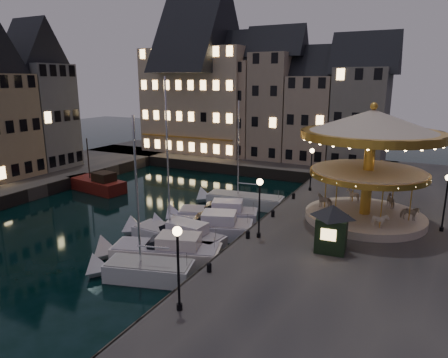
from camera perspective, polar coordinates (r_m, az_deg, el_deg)
The scene contains 31 objects.
ground at distance 30.80m, azimuth -8.48°, elevation -8.82°, with size 160.00×160.00×0.00m, color black.
quay_east at distance 31.26m, azimuth 20.25°, elevation -7.94°, with size 16.00×56.00×1.30m, color #474442.
quay_north at distance 57.79m, azimuth 0.94°, elevation 2.79°, with size 44.00×12.00×1.30m, color #474442.
quaywall_e at distance 32.91m, azimuth 6.26°, elevation -6.01°, with size 0.15×44.00×1.30m, color #47423A.
quaywall_n at distance 51.65m, azimuth 0.04°, elevation 1.44°, with size 48.00×0.15×1.30m, color #47423A.
quaywall_w at distance 44.19m, azimuth -26.45°, elevation -2.21°, with size 0.15×44.00×1.30m, color #47423A.
streetlamp_a at distance 18.65m, azimuth -6.59°, elevation -10.95°, with size 0.44×0.44×4.17m.
streetlamp_b at distance 27.00m, azimuth 5.09°, elevation -2.95°, with size 0.44×0.44×4.17m.
streetlamp_c at distance 39.51m, azimuth 12.37°, elevation 2.21°, with size 0.44×0.44×4.17m.
streetlamp_d at distance 32.09m, azimuth 29.17°, elevation -1.97°, with size 0.44×0.44×4.17m.
bollard_a at distance 23.06m, azimuth -2.14°, elevation -12.42°, with size 0.30×0.30×0.57m.
bollard_b at distance 27.58m, azimuth 3.42°, elevation -7.86°, with size 0.30×0.30×0.57m.
bollard_c at distance 31.96m, azimuth 7.00°, elevation -4.84°, with size 0.30×0.30×0.57m.
bollard_d at distance 36.96m, azimuth 9.90°, elevation -2.34°, with size 0.30×0.30×0.57m.
townhouse_na at distance 64.32m, azimuth -7.65°, elevation 10.21°, with size 5.50×8.00×12.80m.
townhouse_nb at distance 61.40m, azimuth -3.38°, elevation 10.60°, with size 6.16×8.00×13.80m.
townhouse_nc at distance 58.58m, azimuth 1.84°, elevation 10.95°, with size 6.82×8.00×14.80m.
townhouse_nd at distance 56.38m, azimuth 7.26°, elevation 11.24°, with size 5.50×8.00×15.80m.
townhouse_ne at distance 54.89m, azimuth 12.64°, elevation 9.38°, with size 6.16×8.00×12.80m.
townhouse_nf at distance 53.69m, azimuth 19.01°, elevation 9.40°, with size 6.82×8.00×13.80m.
townhouse_wc at distance 54.64m, azimuth -24.99°, elevation 9.15°, with size 8.80×5.50×14.20m.
hotel_corner at distance 61.30m, azimuth -3.36°, elevation 12.01°, with size 17.60×9.00×16.80m.
motorboat_a at distance 25.48m, azimuth -11.84°, elevation -12.71°, with size 6.37×3.54×10.51m.
motorboat_b at distance 27.47m, azimuth -9.01°, elevation -10.29°, with size 8.24×4.64×2.15m.
motorboat_c at distance 29.97m, azimuth -7.21°, elevation -8.03°, with size 8.34×2.71×11.03m.
motorboat_d at distance 31.42m, azimuth -2.89°, elevation -6.95°, with size 7.76×4.77×2.15m.
motorboat_e at distance 34.25m, azimuth -1.51°, elevation -5.14°, with size 7.61×4.42×2.15m.
motorboat_f at distance 38.67m, azimuth 2.20°, elevation -3.07°, with size 8.38×2.90×11.07m.
red_fishing_boat at distance 45.91m, azimuth -17.70°, elevation -0.77°, with size 7.63×3.65×5.90m.
carousel at distance 31.49m, azimuth 20.24°, elevation 4.65°, with size 10.27×10.27×8.99m.
ticket_kiosk at distance 25.99m, azimuth 15.22°, elevation -5.63°, with size 2.94×2.94×3.44m.
Camera 1 is at (16.63, -23.06, 11.84)m, focal length 32.00 mm.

